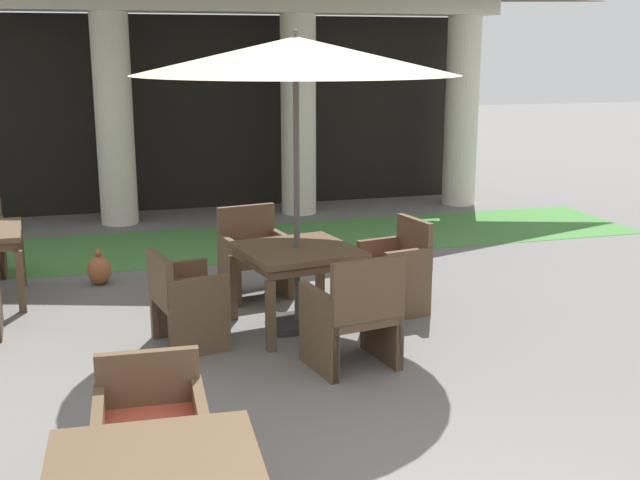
{
  "coord_description": "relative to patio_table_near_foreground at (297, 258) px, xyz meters",
  "views": [
    {
      "loc": [
        -1.69,
        -2.29,
        2.43
      ],
      "look_at": [
        -0.08,
        3.26,
        1.04
      ],
      "focal_mm": 45.08,
      "sensor_mm": 36.0,
      "label": 1
    }
  ],
  "objects": [
    {
      "name": "lawn_strip",
      "position": [
        -0.01,
        3.29,
        -0.63
      ],
      "size": [
        10.91,
        1.98,
        0.01
      ],
      "primitive_type": "cube",
      "color": "#47843D",
      "rests_on": "ground"
    },
    {
      "name": "patio_table_near_foreground",
      "position": [
        0.0,
        0.0,
        0.0
      ],
      "size": [
        1.11,
        1.11,
        0.73
      ],
      "rotation": [
        0.0,
        0.0,
        0.18
      ],
      "color": "brown",
      "rests_on": "ground"
    },
    {
      "name": "patio_umbrella_near_foreground",
      "position": [
        0.0,
        0.0,
        1.72
      ],
      "size": [
        2.74,
        2.74,
        2.58
      ],
      "color": "#2D2D2D",
      "rests_on": "ground"
    },
    {
      "name": "patio_chair_near_foreground_north",
      "position": [
        -0.18,
        1.02,
        -0.23
      ],
      "size": [
        0.7,
        0.62,
        0.89
      ],
      "rotation": [
        0.0,
        0.0,
        -2.96
      ],
      "color": "brown",
      "rests_on": "ground"
    },
    {
      "name": "patio_chair_near_foreground_south",
      "position": [
        0.18,
        -1.02,
        -0.21
      ],
      "size": [
        0.72,
        0.68,
        0.92
      ],
      "rotation": [
        0.0,
        0.0,
        0.18
      ],
      "color": "brown",
      "rests_on": "ground"
    },
    {
      "name": "patio_chair_near_foreground_east",
      "position": [
        1.02,
        0.18,
        -0.23
      ],
      "size": [
        0.59,
        0.64,
        0.88
      ],
      "rotation": [
        0.0,
        0.0,
        -4.53
      ],
      "color": "brown",
      "rests_on": "ground"
    },
    {
      "name": "patio_chair_near_foreground_west",
      "position": [
        -1.01,
        -0.18,
        -0.24
      ],
      "size": [
        0.61,
        0.7,
        0.8
      ],
      "rotation": [
        0.0,
        0.0,
        -1.39
      ],
      "color": "brown",
      "rests_on": "ground"
    },
    {
      "name": "patio_chair_mid_left_north",
      "position": [
        -1.47,
        -2.52,
        -0.25
      ],
      "size": [
        0.62,
        0.56,
        0.79
      ],
      "rotation": [
        0.0,
        0.0,
        -3.19
      ],
      "color": "brown",
      "rests_on": "ground"
    },
    {
      "name": "terracotta_urn",
      "position": [
        -1.67,
        1.87,
        -0.47
      ],
      "size": [
        0.25,
        0.25,
        0.39
      ],
      "color": "#9E5633",
      "rests_on": "ground"
    }
  ]
}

